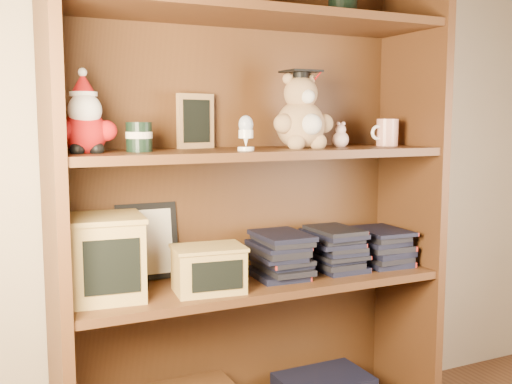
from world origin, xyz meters
The scene contains 16 objects.
bookcase centered at (-0.18, 1.36, 0.78)m, with size 1.20×0.35×1.60m.
shelf_lower centered at (-0.18, 1.30, 0.54)m, with size 1.14×0.33×0.02m.
shelf_upper centered at (-0.18, 1.30, 0.94)m, with size 1.14×0.33×0.02m.
santa_plush centered at (-0.68, 1.30, 1.03)m, with size 0.16×0.12×0.23m.
teachers_tin centered at (-0.53, 1.30, 0.99)m, with size 0.07×0.07×0.08m.
chalkboard_plaque centered at (-0.33, 1.42, 1.03)m, with size 0.13×0.09×0.17m.
egg_cup centered at (-0.25, 1.23, 1.00)m, with size 0.05×0.05×0.10m.
grad_teddy_bear centered at (-0.03, 1.30, 1.04)m, with size 0.20×0.17×0.25m.
pink_figurine centered at (0.12, 1.31, 0.98)m, with size 0.05×0.05×0.08m.
teacher_mug centered at (0.31, 1.30, 0.99)m, with size 0.10×0.07×0.09m.
certificate_frame centered at (-0.48, 1.44, 0.67)m, with size 0.19×0.05×0.24m.
treats_box centered at (-0.64, 1.30, 0.67)m, with size 0.23×0.23×0.23m.
pencils_box centered at (-0.36, 1.24, 0.62)m, with size 0.22×0.17×0.13m.
book_stack_left centered at (-0.10, 1.30, 0.62)m, with size 0.14×0.20×0.14m.
book_stack_mid centered at (0.10, 1.30, 0.63)m, with size 0.14×0.20×0.16m.
book_stack_right centered at (0.28, 1.30, 0.61)m, with size 0.14×0.20×0.11m.
Camera 1 is at (-0.95, -0.32, 1.04)m, focal length 42.00 mm.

